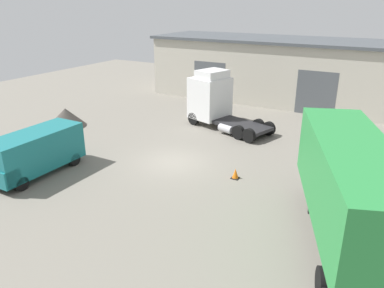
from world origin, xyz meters
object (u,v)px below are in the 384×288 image
gravel_pile (66,117)px  traffic_cone (235,174)px  tractor_unit_white (214,100)px  container_trailer_green (350,186)px  delivery_van_teal (33,152)px

gravel_pile → traffic_cone: size_ratio=5.32×
tractor_unit_white → container_trailer_green: container_trailer_green is taller
tractor_unit_white → traffic_cone: size_ratio=12.46×
tractor_unit_white → container_trailer_green: bearing=151.5°
traffic_cone → tractor_unit_white: bearing=123.8°
tractor_unit_white → traffic_cone: 9.38m
container_trailer_green → traffic_cone: bearing=38.3°
delivery_van_teal → traffic_cone: delivery_van_teal is taller
tractor_unit_white → container_trailer_green: (11.01, -11.21, 0.74)m
gravel_pile → traffic_cone: gravel_pile is taller
gravel_pile → traffic_cone: 14.68m
tractor_unit_white → delivery_van_teal: bearing=87.5°
container_trailer_green → delivery_van_teal: (-15.45, -1.37, -1.38)m
container_trailer_green → traffic_cone: 7.28m
tractor_unit_white → traffic_cone: bearing=140.8°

